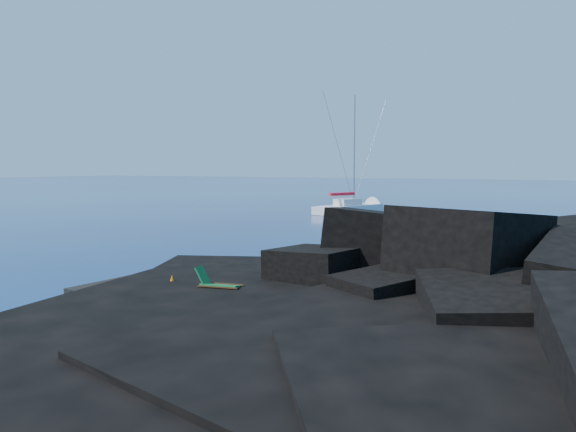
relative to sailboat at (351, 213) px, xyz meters
name	(u,v)px	position (x,y,z in m)	size (l,w,h in m)	color
ground	(106,287)	(4.40, -38.38, 0.00)	(400.00, 400.00, 0.00)	#030838
headland	(447,309)	(17.40, -35.38, 0.00)	(24.00, 24.00, 3.60)	black
beach	(203,297)	(8.90, -37.88, 0.00)	(8.50, 6.00, 0.70)	black
surf_foam	(273,277)	(9.40, -33.38, 0.00)	(10.00, 8.00, 0.06)	white
sailboat	(351,213)	(0.00, 0.00, 0.00)	(2.47, 11.76, 12.33)	silver
deck_chair	(220,280)	(10.13, -38.54, 0.89)	(1.57, 0.68, 1.08)	#166531
towel	(218,294)	(10.05, -38.55, 0.37)	(1.80, 0.85, 0.05)	white
sunbather	(218,290)	(10.05, -38.55, 0.50)	(1.61, 0.39, 0.21)	tan
marker_cone	(172,281)	(7.92, -38.50, 0.61)	(0.34, 0.34, 0.51)	orange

